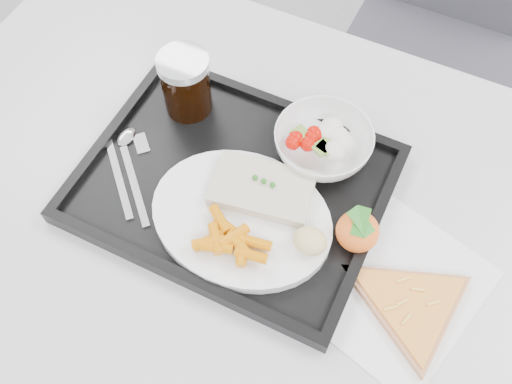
# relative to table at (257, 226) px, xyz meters

# --- Properties ---
(table) EXTENTS (1.20, 0.80, 0.75)m
(table) POSITION_rel_table_xyz_m (0.00, 0.00, 0.00)
(table) COLOR silver
(table) RESTS_ON ground
(chair) EXTENTS (0.42, 0.42, 0.93)m
(chair) POSITION_rel_table_xyz_m (0.13, 0.76, -0.15)
(chair) COLOR #37363D
(chair) RESTS_ON ground
(tray) EXTENTS (0.45, 0.35, 0.03)m
(tray) POSITION_rel_table_xyz_m (-0.05, 0.01, 0.08)
(tray) COLOR black
(tray) RESTS_ON table
(dinner_plate) EXTENTS (0.27, 0.27, 0.02)m
(dinner_plate) POSITION_rel_table_xyz_m (-0.01, -0.04, 0.09)
(dinner_plate) COLOR white
(dinner_plate) RESTS_ON tray
(fish_fillet) EXTENTS (0.16, 0.11, 0.03)m
(fish_fillet) POSITION_rel_table_xyz_m (0.00, 0.01, 0.11)
(fish_fillet) COLOR beige
(fish_fillet) RESTS_ON dinner_plate
(bread_roll) EXTENTS (0.05, 0.05, 0.03)m
(bread_roll) POSITION_rel_table_xyz_m (0.10, -0.04, 0.12)
(bread_roll) COLOR tan
(bread_roll) RESTS_ON dinner_plate
(salad_bowl) EXTENTS (0.15, 0.15, 0.05)m
(salad_bowl) POSITION_rel_table_xyz_m (0.05, 0.12, 0.11)
(salad_bowl) COLOR white
(salad_bowl) RESTS_ON tray
(cola_glass) EXTENTS (0.08, 0.08, 0.11)m
(cola_glass) POSITION_rel_table_xyz_m (-0.18, 0.11, 0.14)
(cola_glass) COLOR black
(cola_glass) RESTS_ON tray
(cutlery) EXTENTS (0.14, 0.15, 0.01)m
(cutlery) POSITION_rel_table_xyz_m (-0.21, -0.03, 0.08)
(cutlery) COLOR silver
(cutlery) RESTS_ON tray
(napkin) EXTENTS (0.30, 0.30, 0.00)m
(napkin) POSITION_rel_table_xyz_m (0.21, -0.03, 0.07)
(napkin) COLOR white
(napkin) RESTS_ON table
(tangerine) EXTENTS (0.08, 0.08, 0.07)m
(tangerine) POSITION_rel_table_xyz_m (0.15, 0.01, 0.10)
(tangerine) COLOR gold
(tangerine) RESTS_ON napkin
(pizza_slice) EXTENTS (0.24, 0.24, 0.02)m
(pizza_slice) POSITION_rel_table_xyz_m (0.26, -0.05, 0.08)
(pizza_slice) COLOR tan
(pizza_slice) RESTS_ON napkin
(carrot_pile) EXTENTS (0.11, 0.08, 0.02)m
(carrot_pile) POSITION_rel_table_xyz_m (0.00, -0.09, 0.11)
(carrot_pile) COLOR #D47205
(carrot_pile) RESTS_ON dinner_plate
(salad_contents) EXTENTS (0.10, 0.08, 0.03)m
(salad_contents) POSITION_rel_table_xyz_m (0.05, 0.13, 0.12)
(salad_contents) COLOR #BF0B01
(salad_contents) RESTS_ON salad_bowl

